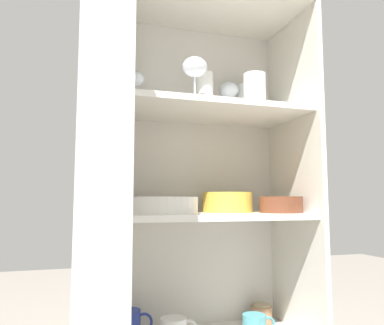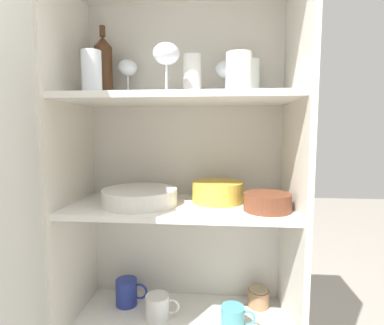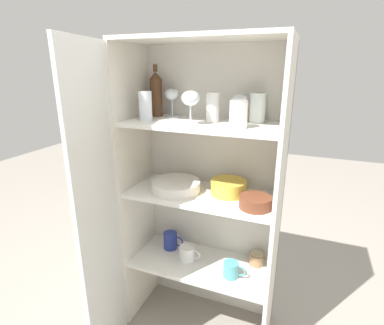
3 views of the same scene
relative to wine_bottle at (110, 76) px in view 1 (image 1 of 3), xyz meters
name	(u,v)px [view 1 (image 1 of 3)]	position (x,y,z in m)	size (l,w,h in m)	color
cupboard_back_panel	(183,222)	(0.29, 0.08, -0.52)	(0.78, 0.02, 1.53)	silver
cupboard_side_left	(79,227)	(-0.09, -0.09, -0.52)	(0.02, 0.36, 1.53)	silver
cupboard_side_right	(295,223)	(0.67, -0.09, -0.52)	(0.02, 0.36, 1.53)	silver
cupboard_top_panel	(196,7)	(0.29, -0.09, 0.26)	(0.78, 0.36, 0.02)	silver
shelf_board_middle	(197,216)	(0.29, -0.09, -0.49)	(0.74, 0.33, 0.02)	white
shelf_board_upper	(197,111)	(0.29, -0.09, -0.13)	(0.74, 0.33, 0.02)	white
cupboard_door	(97,238)	(-0.05, -0.47, -0.52)	(0.10, 0.38, 1.53)	silver
tumbler_glass_0	(117,77)	(0.01, -0.14, -0.05)	(0.06, 0.06, 0.14)	white
tumbler_glass_1	(205,92)	(0.33, -0.06, -0.05)	(0.06, 0.06, 0.14)	white
tumbler_glass_2	(246,102)	(0.53, 0.01, -0.05)	(0.07, 0.07, 0.14)	white
tumbler_glass_3	(255,91)	(0.48, -0.17, -0.06)	(0.08, 0.08, 0.12)	silver
wine_glass_0	(195,69)	(0.26, -0.17, 0.00)	(0.08, 0.08, 0.15)	white
wine_glass_1	(229,92)	(0.45, -0.01, -0.02)	(0.08, 0.08, 0.13)	white
wine_glass_2	(134,82)	(0.09, 0.01, -0.01)	(0.07, 0.07, 0.15)	white
wine_bottle	(110,76)	(0.00, 0.00, 0.00)	(0.07, 0.07, 0.26)	#4C2D19
plate_stack_white	(159,205)	(0.16, -0.11, -0.45)	(0.25, 0.25, 0.05)	silver
mixing_bowl_large	(227,202)	(0.42, -0.05, -0.44)	(0.18, 0.18, 0.07)	gold
serving_bowl_small	(281,204)	(0.58, -0.16, -0.45)	(0.15, 0.15, 0.06)	brown
coffee_mug_primary	(129,325)	(0.08, -0.03, -0.85)	(0.12, 0.08, 0.10)	#283893
storage_jar	(262,314)	(0.58, 0.00, -0.86)	(0.08, 0.08, 0.07)	#99704C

